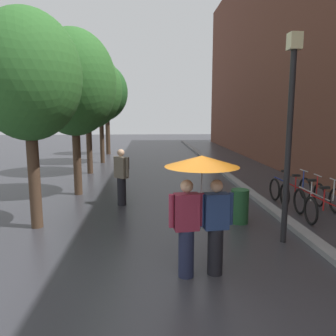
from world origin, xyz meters
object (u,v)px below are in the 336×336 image
object	(u,v)px
street_tree_0	(28,77)
street_tree_1	(74,83)
parked_bicycle_2	(302,194)
street_lamp_post	(290,124)
litter_bin	(240,206)
parked_bicycle_0	(331,209)
parked_bicycle_3	(290,188)
parked_bicycle_1	(318,200)
pedestrian_walking_midground	(122,176)
street_tree_2	(87,90)
street_tree_3	(100,92)
street_tree_4	(107,98)
couple_under_umbrella	(202,194)

from	to	relation	value
street_tree_0	street_tree_1	size ratio (longest dim) A/B	0.93
street_tree_1	parked_bicycle_2	world-z (taller)	street_tree_1
street_lamp_post	parked_bicycle_2	bearing A→B (deg)	58.26
street_tree_0	litter_bin	xyz separation A→B (m)	(4.94, 0.03, -3.09)
parked_bicycle_0	parked_bicycle_2	size ratio (longest dim) A/B	0.98
parked_bicycle_3	street_lamp_post	distance (m)	4.33
litter_bin	street_tree_0	bearing A→B (deg)	-179.64
street_tree_0	parked_bicycle_3	distance (m)	8.10
parked_bicycle_1	litter_bin	xyz separation A→B (m)	(-2.34, -0.64, 0.05)
parked_bicycle_3	pedestrian_walking_midground	bearing A→B (deg)	-176.97
street_tree_2	litter_bin	distance (m)	9.43
parked_bicycle_1	street_lamp_post	world-z (taller)	street_lamp_post
street_tree_1	street_tree_3	bearing A→B (deg)	91.28
parked_bicycle_0	pedestrian_walking_midground	xyz separation A→B (m)	(-5.26, 2.10, 0.52)
street_tree_0	street_tree_1	xyz separation A→B (m)	(0.31, 3.31, 0.15)
street_tree_4	parked_bicycle_0	bearing A→B (deg)	-64.49
street_tree_1	litter_bin	world-z (taller)	street_tree_1
street_tree_2	parked_bicycle_2	size ratio (longest dim) A/B	4.91
parked_bicycle_1	parked_bicycle_2	distance (m)	0.71
street_tree_2	street_lamp_post	size ratio (longest dim) A/B	1.28
parked_bicycle_0	parked_bicycle_3	bearing A→B (deg)	90.13
street_tree_4	parked_bicycle_3	world-z (taller)	street_tree_4
street_tree_0	parked_bicycle_3	bearing A→B (deg)	16.79
parked_bicycle_1	street_tree_1	bearing A→B (deg)	159.30
street_tree_1	litter_bin	bearing A→B (deg)	-35.32
street_tree_0	street_tree_3	world-z (taller)	street_tree_3
street_tree_3	parked_bicycle_1	size ratio (longest dim) A/B	5.02
street_tree_2	parked_bicycle_2	bearing A→B (deg)	-40.04
street_tree_0	litter_bin	size ratio (longest dim) A/B	5.88
street_tree_2	street_lamp_post	distance (m)	10.32
parked_bicycle_2	parked_bicycle_0	bearing A→B (deg)	-90.37
street_lamp_post	street_tree_4	bearing A→B (deg)	109.02
street_tree_0	parked_bicycle_2	bearing A→B (deg)	10.86
street_tree_0	parked_bicycle_2	size ratio (longest dim) A/B	4.51
street_tree_4	litter_bin	size ratio (longest dim) A/B	5.90
parked_bicycle_2	parked_bicycle_3	bearing A→B (deg)	91.14
street_tree_2	street_tree_4	xyz separation A→B (m)	(-0.02, 7.38, 0.03)
street_tree_3	parked_bicycle_1	xyz separation A→B (m)	(7.13, -10.08, -3.47)
couple_under_umbrella	street_lamp_post	size ratio (longest dim) A/B	0.48
street_tree_3	parked_bicycle_2	xyz separation A→B (m)	(7.02, -9.38, -3.47)
street_lamp_post	pedestrian_walking_midground	world-z (taller)	street_lamp_post
parked_bicycle_0	parked_bicycle_2	distance (m)	1.60
parked_bicycle_1	couple_under_umbrella	bearing A→B (deg)	-138.71
litter_bin	pedestrian_walking_midground	xyz separation A→B (m)	(-3.05, 1.85, 0.47)
parked_bicycle_3	parked_bicycle_1	bearing A→B (deg)	-84.87
parked_bicycle_3	couple_under_umbrella	distance (m)	6.07
litter_bin	pedestrian_walking_midground	world-z (taller)	pedestrian_walking_midground
street_tree_1	street_tree_2	world-z (taller)	street_tree_2
street_tree_0	litter_bin	world-z (taller)	street_tree_0
street_tree_2	parked_bicycle_0	bearing A→B (deg)	-46.82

